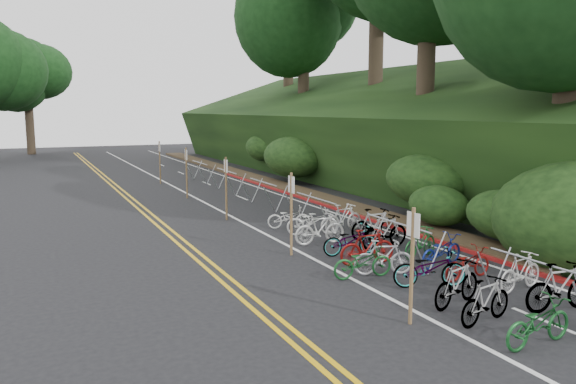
% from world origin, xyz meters
% --- Properties ---
extents(ground, '(120.00, 120.00, 0.00)m').
position_xyz_m(ground, '(0.00, 0.00, 0.00)').
color(ground, black).
rests_on(ground, ground).
extents(road_markings, '(7.47, 80.00, 0.01)m').
position_xyz_m(road_markings, '(0.63, 10.10, 0.00)').
color(road_markings, gold).
rests_on(road_markings, ground).
extents(red_curb, '(0.25, 28.00, 0.10)m').
position_xyz_m(red_curb, '(5.70, 12.00, 0.05)').
color(red_curb, maroon).
rests_on(red_curb, ground).
extents(embankment, '(14.30, 48.14, 9.11)m').
position_xyz_m(embankment, '(12.96, 19.04, 2.57)').
color(embankment, black).
rests_on(embankment, ground).
extents(bike_rack_front, '(1.09, 2.76, 1.06)m').
position_xyz_m(bike_rack_front, '(3.59, -1.38, 0.78)').
color(bike_rack_front, '#999CA2').
rests_on(bike_rack_front, ground).
extents(bike_racks_rest, '(1.14, 23.00, 1.17)m').
position_xyz_m(bike_racks_rest, '(3.00, 13.00, 0.85)').
color(bike_racks_rest, '#999CA2').
rests_on(bike_racks_rest, ground).
extents(signpost_near, '(0.08, 0.40, 2.42)m').
position_xyz_m(signpost_near, '(0.47, -0.98, 1.39)').
color(signpost_near, brown).
rests_on(signpost_near, ground).
extents(signposts_rest, '(0.08, 18.40, 2.50)m').
position_xyz_m(signposts_rest, '(0.60, 14.00, 1.43)').
color(signposts_rest, brown).
rests_on(signposts_rest, ground).
extents(bike_front, '(0.73, 1.70, 0.87)m').
position_xyz_m(bike_front, '(1.29, 2.12, 0.43)').
color(bike_front, '#144C1E').
rests_on(bike_front, ground).
extents(bike_valet, '(3.08, 13.38, 1.09)m').
position_xyz_m(bike_valet, '(2.95, 2.30, 0.49)').
color(bike_valet, '#144C1E').
rests_on(bike_valet, ground).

